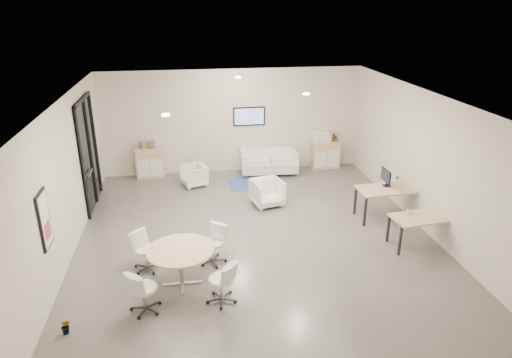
{
  "coord_description": "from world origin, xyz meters",
  "views": [
    {
      "loc": [
        -1.47,
        -9.18,
        5.11
      ],
      "look_at": [
        0.07,
        0.4,
        1.28
      ],
      "focal_mm": 32.0,
      "sensor_mm": 36.0,
      "label": 1
    }
  ],
  "objects_px": {
    "sideboard_right": "(325,155)",
    "desk_rear": "(389,191)",
    "sideboard_left": "(150,163)",
    "armchair_left": "(194,174)",
    "desk_front": "(423,220)",
    "round_table": "(180,253)",
    "armchair_right": "(267,191)",
    "loveseat": "(269,162)"
  },
  "relations": [
    {
      "from": "armchair_left",
      "to": "sideboard_right",
      "type": "bearing_deg",
      "value": 84.03
    },
    {
      "from": "loveseat",
      "to": "armchair_left",
      "type": "relative_size",
      "value": 2.56
    },
    {
      "from": "loveseat",
      "to": "desk_front",
      "type": "distance_m",
      "value": 5.62
    },
    {
      "from": "armchair_left",
      "to": "desk_rear",
      "type": "relative_size",
      "value": 0.44
    },
    {
      "from": "sideboard_left",
      "to": "desk_rear",
      "type": "relative_size",
      "value": 0.59
    },
    {
      "from": "desk_rear",
      "to": "desk_front",
      "type": "relative_size",
      "value": 1.09
    },
    {
      "from": "desk_front",
      "to": "desk_rear",
      "type": "bearing_deg",
      "value": 90.41
    },
    {
      "from": "sideboard_right",
      "to": "sideboard_left",
      "type": "bearing_deg",
      "value": -180.0
    },
    {
      "from": "armchair_right",
      "to": "round_table",
      "type": "relative_size",
      "value": 0.62
    },
    {
      "from": "loveseat",
      "to": "desk_front",
      "type": "height_order",
      "value": "loveseat"
    },
    {
      "from": "sideboard_right",
      "to": "armchair_right",
      "type": "height_order",
      "value": "sideboard_right"
    },
    {
      "from": "desk_front",
      "to": "loveseat",
      "type": "bearing_deg",
      "value": 110.64
    },
    {
      "from": "sideboard_right",
      "to": "desk_front",
      "type": "xyz_separation_m",
      "value": [
        0.59,
        -5.23,
        0.21
      ]
    },
    {
      "from": "armchair_left",
      "to": "desk_rear",
      "type": "height_order",
      "value": "desk_rear"
    },
    {
      "from": "sideboard_left",
      "to": "loveseat",
      "type": "bearing_deg",
      "value": -3.1
    },
    {
      "from": "loveseat",
      "to": "sideboard_left",
      "type": "bearing_deg",
      "value": 179.59
    },
    {
      "from": "loveseat",
      "to": "armchair_left",
      "type": "distance_m",
      "value": 2.45
    },
    {
      "from": "sideboard_left",
      "to": "sideboard_right",
      "type": "bearing_deg",
      "value": 0.0
    },
    {
      "from": "armchair_left",
      "to": "round_table",
      "type": "relative_size",
      "value": 0.55
    },
    {
      "from": "sideboard_right",
      "to": "loveseat",
      "type": "distance_m",
      "value": 1.91
    },
    {
      "from": "sideboard_left",
      "to": "armchair_right",
      "type": "height_order",
      "value": "sideboard_left"
    },
    {
      "from": "sideboard_left",
      "to": "round_table",
      "type": "height_order",
      "value": "sideboard_left"
    },
    {
      "from": "armchair_right",
      "to": "desk_front",
      "type": "relative_size",
      "value": 0.54
    },
    {
      "from": "round_table",
      "to": "sideboard_left",
      "type": "bearing_deg",
      "value": 98.62
    },
    {
      "from": "sideboard_right",
      "to": "desk_front",
      "type": "height_order",
      "value": "sideboard_right"
    },
    {
      "from": "sideboard_right",
      "to": "desk_rear",
      "type": "distance_m",
      "value": 3.82
    },
    {
      "from": "loveseat",
      "to": "desk_rear",
      "type": "distance_m",
      "value": 4.29
    },
    {
      "from": "desk_rear",
      "to": "sideboard_left",
      "type": "bearing_deg",
      "value": 144.55
    },
    {
      "from": "sideboard_right",
      "to": "loveseat",
      "type": "xyz_separation_m",
      "value": [
        -1.89,
        -0.2,
        -0.09
      ]
    },
    {
      "from": "sideboard_right",
      "to": "round_table",
      "type": "height_order",
      "value": "sideboard_right"
    },
    {
      "from": "armchair_right",
      "to": "desk_front",
      "type": "xyz_separation_m",
      "value": [
        2.96,
        -2.67,
        0.26
      ]
    },
    {
      "from": "sideboard_left",
      "to": "desk_rear",
      "type": "bearing_deg",
      "value": -32.37
    },
    {
      "from": "desk_rear",
      "to": "round_table",
      "type": "xyz_separation_m",
      "value": [
        -5.08,
        -2.1,
        -0.03
      ]
    },
    {
      "from": "armchair_right",
      "to": "round_table",
      "type": "xyz_separation_m",
      "value": [
        -2.27,
        -3.33,
        0.29
      ]
    },
    {
      "from": "loveseat",
      "to": "armchair_right",
      "type": "bearing_deg",
      "value": -98.75
    },
    {
      "from": "sideboard_left",
      "to": "desk_front",
      "type": "bearing_deg",
      "value": -40.51
    },
    {
      "from": "sideboard_right",
      "to": "round_table",
      "type": "xyz_separation_m",
      "value": [
        -4.64,
        -5.89,
        0.24
      ]
    },
    {
      "from": "armchair_right",
      "to": "round_table",
      "type": "height_order",
      "value": "armchair_right"
    },
    {
      "from": "desk_rear",
      "to": "round_table",
      "type": "distance_m",
      "value": 5.5
    },
    {
      "from": "sideboard_left",
      "to": "armchair_left",
      "type": "xyz_separation_m",
      "value": [
        1.29,
        -0.87,
        -0.12
      ]
    },
    {
      "from": "round_table",
      "to": "desk_rear",
      "type": "bearing_deg",
      "value": 22.47
    },
    {
      "from": "sideboard_left",
      "to": "desk_front",
      "type": "distance_m",
      "value": 8.05
    }
  ]
}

